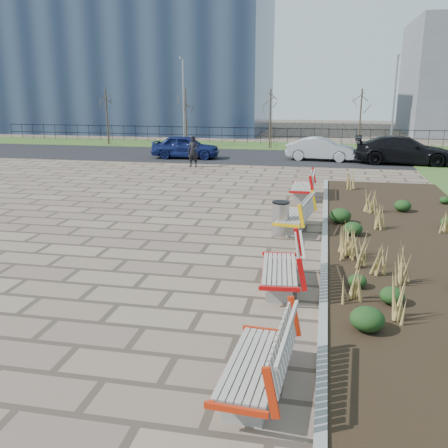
% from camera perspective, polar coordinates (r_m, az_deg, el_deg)
% --- Properties ---
extents(ground, '(120.00, 120.00, 0.00)m').
position_cam_1_polar(ground, '(10.07, -11.97, -8.94)').
color(ground, '#776552').
rests_on(ground, ground).
extents(planting_bed, '(4.50, 18.00, 0.10)m').
position_cam_1_polar(planting_bed, '(14.19, 20.87, -2.23)').
color(planting_bed, black).
rests_on(planting_bed, ground).
extents(planting_curb, '(0.16, 18.00, 0.15)m').
position_cam_1_polar(planting_curb, '(13.97, 11.43, -1.66)').
color(planting_curb, gray).
rests_on(planting_curb, ground).
extents(grass_verge_far, '(80.00, 5.00, 0.04)m').
position_cam_1_polar(grass_verge_far, '(36.81, 5.47, 8.87)').
color(grass_verge_far, '#33511E').
rests_on(grass_verge_far, ground).
extents(road, '(80.00, 7.00, 0.02)m').
position_cam_1_polar(road, '(30.89, 4.28, 7.67)').
color(road, black).
rests_on(road, ground).
extents(bench_a, '(1.04, 2.15, 1.00)m').
position_cam_1_polar(bench_a, '(7.05, 3.46, -15.21)').
color(bench_a, red).
rests_on(bench_a, ground).
extents(bench_b, '(1.09, 2.17, 1.00)m').
position_cam_1_polar(bench_b, '(10.45, 6.36, -4.82)').
color(bench_b, red).
rests_on(bench_b, ground).
extents(bench_c, '(1.18, 2.20, 1.00)m').
position_cam_1_polar(bench_c, '(14.78, 7.97, 1.14)').
color(bench_c, yellow).
rests_on(bench_c, ground).
extents(bench_d, '(0.93, 2.11, 1.00)m').
position_cam_1_polar(bench_d, '(19.31, 8.86, 4.43)').
color(bench_d, red).
rests_on(bench_d, ground).
extents(litter_bin, '(0.48, 0.48, 0.96)m').
position_cam_1_polar(litter_bin, '(14.28, 6.48, 0.60)').
color(litter_bin, '#B2B2B7').
rests_on(litter_bin, ground).
extents(pedestrian, '(0.62, 0.42, 1.65)m').
position_cam_1_polar(pedestrian, '(26.80, -3.54, 8.28)').
color(pedestrian, black).
rests_on(pedestrian, ground).
extents(car_blue, '(4.07, 1.80, 1.36)m').
position_cam_1_polar(car_blue, '(30.15, -4.42, 8.80)').
color(car_blue, navy).
rests_on(car_blue, road).
extents(car_silver, '(4.07, 1.77, 1.30)m').
position_cam_1_polar(car_silver, '(29.70, 11.02, 8.41)').
color(car_silver, '#A0A3A8').
rests_on(car_silver, road).
extents(car_black, '(5.39, 2.48, 1.53)m').
position_cam_1_polar(car_black, '(29.41, 19.84, 7.95)').
color(car_black, black).
rests_on(car_black, road).
extents(tree_a, '(1.40, 1.40, 4.00)m').
position_cam_1_polar(tree_a, '(38.35, -13.23, 11.83)').
color(tree_a, '#4C3D2D').
rests_on(tree_a, grass_verge_far).
extents(tree_b, '(1.40, 1.40, 4.00)m').
position_cam_1_polar(tree_b, '(36.29, -4.38, 12.01)').
color(tree_b, '#4C3D2D').
rests_on(tree_b, grass_verge_far).
extents(tree_c, '(1.40, 1.40, 4.00)m').
position_cam_1_polar(tree_c, '(35.15, 5.29, 11.89)').
color(tree_c, '#4C3D2D').
rests_on(tree_c, grass_verge_far).
extents(tree_d, '(1.40, 1.40, 4.00)m').
position_cam_1_polar(tree_d, '(35.02, 15.29, 11.41)').
color(tree_d, '#4C3D2D').
rests_on(tree_d, grass_verge_far).
extents(lamp_west, '(0.24, 0.60, 6.00)m').
position_cam_1_polar(lamp_west, '(35.77, -4.63, 13.56)').
color(lamp_west, gray).
rests_on(lamp_west, grass_verge_far).
extents(lamp_east, '(0.24, 0.60, 6.00)m').
position_cam_1_polar(lamp_east, '(34.66, 18.84, 12.77)').
color(lamp_east, gray).
rests_on(lamp_east, grass_verge_far).
extents(railing_fence, '(44.00, 0.10, 1.20)m').
position_cam_1_polar(railing_fence, '(38.23, 5.74, 10.04)').
color(railing_fence, black).
rests_on(railing_fence, grass_verge_far).
extents(building_glass, '(40.00, 14.00, 15.00)m').
position_cam_1_polar(building_glass, '(54.94, -17.54, 18.17)').
color(building_glass, '#192338').
rests_on(building_glass, ground).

